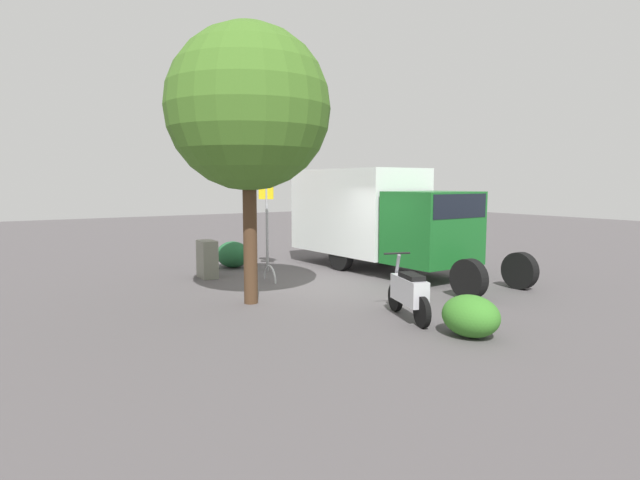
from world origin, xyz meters
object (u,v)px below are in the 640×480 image
(motorcycle, at_px, (409,292))
(stop_sign, at_px, (266,195))
(box_truck_near, at_px, (378,215))
(bike_rack_hoop, at_px, (270,281))
(utility_cabinet, at_px, (207,259))
(street_tree, at_px, (248,109))

(motorcycle, height_order, stop_sign, stop_sign)
(box_truck_near, relative_size, stop_sign, 2.29)
(box_truck_near, distance_m, bike_rack_hoop, 3.88)
(motorcycle, xyz_separation_m, stop_sign, (6.30, -0.28, 1.71))
(stop_sign, distance_m, bike_rack_hoop, 2.73)
(utility_cabinet, bearing_deg, street_tree, 174.35)
(box_truck_near, relative_size, street_tree, 1.32)
(box_truck_near, bearing_deg, motorcycle, -35.38)
(box_truck_near, distance_m, stop_sign, 3.31)
(box_truck_near, distance_m, street_tree, 5.92)
(box_truck_near, height_order, utility_cabinet, box_truck_near)
(utility_cabinet, bearing_deg, box_truck_near, -107.69)
(box_truck_near, height_order, street_tree, street_tree)
(box_truck_near, bearing_deg, stop_sign, -120.61)
(bike_rack_hoop, bearing_deg, stop_sign, -25.00)
(stop_sign, bearing_deg, bike_rack_hoop, 155.00)
(box_truck_near, height_order, motorcycle, box_truck_near)
(box_truck_near, bearing_deg, utility_cabinet, -109.56)
(street_tree, xyz_separation_m, utility_cabinet, (3.39, -0.34, -3.59))
(stop_sign, height_order, bike_rack_hoop, stop_sign)
(stop_sign, bearing_deg, box_truck_near, -118.74)
(street_tree, xyz_separation_m, bike_rack_hoop, (2.03, -1.53, -4.10))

